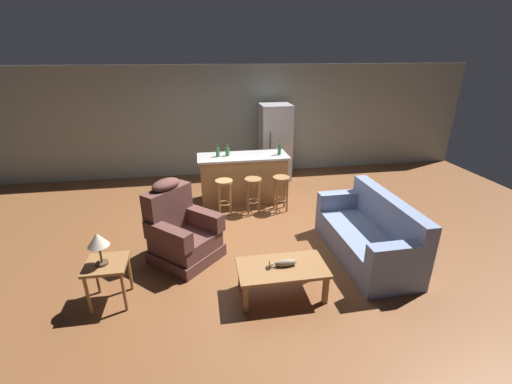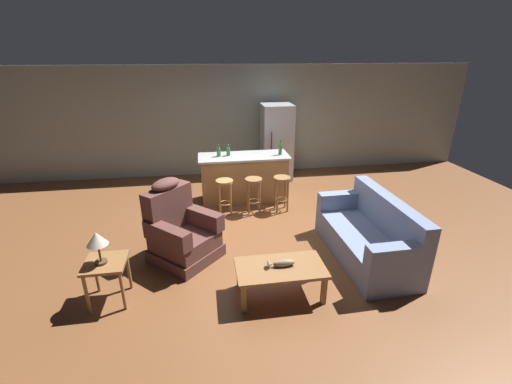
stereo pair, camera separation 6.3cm
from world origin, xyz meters
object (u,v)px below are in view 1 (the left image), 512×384
kitchen_island (243,178)px  coffee_table (282,270)px  bar_stool_right (281,187)px  refrigerator (275,142)px  bottle_tall_green (227,151)px  recliner_near_lamp (181,232)px  bottle_short_amber (218,152)px  bottle_wine_dark (279,149)px  couch (369,236)px  end_table (107,270)px  bar_stool_middle (253,189)px  table_lamp (98,241)px  bar_stool_left (224,191)px  fish_figurine (283,263)px

kitchen_island → coffee_table: bearing=-88.8°
bar_stool_right → refrigerator: size_ratio=0.39×
bottle_tall_green → coffee_table: bearing=-83.3°
coffee_table → bottle_tall_green: bottle_tall_green is taller
recliner_near_lamp → bottle_short_amber: size_ratio=4.90×
recliner_near_lamp → bottle_wine_dark: (1.92, 1.93, 0.65)m
couch → kitchen_island: (-1.56, 2.43, 0.14)m
end_table → bar_stool_middle: bearing=46.4°
table_lamp → kitchen_island: (2.05, 2.88, -0.39)m
end_table → bar_stool_middle: bar_stool_middle is taller
table_lamp → bar_stool_left: table_lamp is taller
end_table → coffee_table: bearing=-6.2°
recliner_near_lamp → refrigerator: size_ratio=0.68×
fish_figurine → bottle_tall_green: size_ratio=1.48×
end_table → bar_stool_middle: (2.12, 2.23, 0.01)m
table_lamp → bar_stool_left: size_ratio=0.60×
table_lamp → bar_stool_middle: bearing=46.3°
table_lamp → bar_stool_right: bearing=39.9°
table_lamp → refrigerator: 5.06m
bar_stool_left → bottle_tall_green: 0.89m
bottle_tall_green → fish_figurine: bearing=-83.1°
coffee_table → bar_stool_middle: (0.04, 2.46, 0.11)m
table_lamp → bar_stool_left: 2.80m
coffee_table → kitchen_island: kitchen_island is taller
coffee_table → refrigerator: refrigerator is taller
end_table → bar_stool_left: size_ratio=0.82×
recliner_near_lamp → bar_stool_left: size_ratio=1.76×
fish_figurine → bar_stool_left: (-0.52, 2.45, 0.01)m
kitchen_island → bottle_tall_green: (-0.30, 0.04, 0.56)m
kitchen_island → bar_stool_left: (-0.44, -0.63, -0.01)m
recliner_near_lamp → bottle_tall_green: (0.89, 2.03, 0.61)m
end_table → bottle_short_amber: bearing=62.0°
bar_stool_right → recliner_near_lamp: bearing=-143.3°
table_lamp → bar_stool_right: (2.70, 2.25, -0.40)m
refrigerator → bottle_wine_dark: (-0.20, -1.26, 0.19)m
couch → refrigerator: 3.72m
end_table → refrigerator: size_ratio=0.32×
recliner_near_lamp → bar_stool_right: recliner_near_lamp is taller
coffee_table → fish_figurine: (0.01, 0.00, 0.10)m
bar_stool_middle → bar_stool_right: 0.54m
bar_stool_left → end_table: bearing=-125.4°
coffee_table → table_lamp: size_ratio=2.68×
fish_figurine → end_table: 2.11m
bar_stool_left → bottle_tall_green: bearing=78.3°
fish_figurine → couch: bearing=23.9°
end_table → bar_stool_left: bearing=54.6°
coffee_table → bottle_tall_green: (-0.37, 3.12, 0.67)m
bottle_short_amber → bottle_wine_dark: 1.22m
kitchen_island → fish_figurine: bearing=-88.6°
bar_stool_left → couch: bearing=-42.0°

